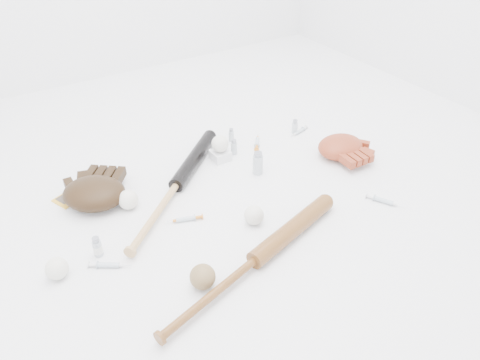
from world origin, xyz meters
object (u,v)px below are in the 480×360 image
bat_wood (255,260)px  glove_dark (94,193)px  bat_dark (176,185)px  pedestal (220,155)px

bat_wood → glove_dark: bearing=103.1°
bat_dark → glove_dark: bearing=121.3°
glove_dark → pedestal: glove_dark is taller
bat_dark → glove_dark: 0.32m
bat_wood → glove_dark: glove_dark is taller
bat_wood → bat_dark: bearing=78.1°
bat_wood → pedestal: bearing=53.8°
bat_wood → glove_dark: (-0.34, 0.62, 0.02)m
pedestal → bat_dark: bearing=-157.7°
glove_dark → bat_dark: bearing=21.0°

